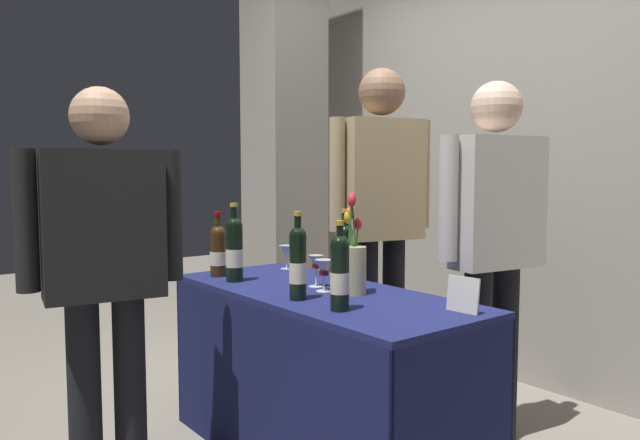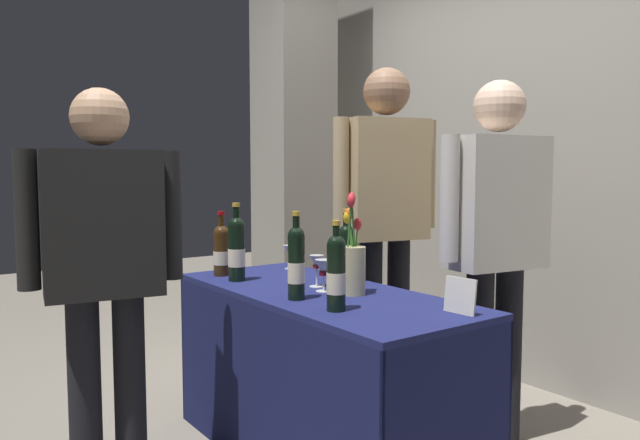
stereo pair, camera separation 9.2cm
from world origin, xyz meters
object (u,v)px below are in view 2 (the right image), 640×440
(concrete_pillar, at_px, (293,98))
(taster_foreground_right, at_px, (104,256))
(featured_wine_bottle, at_px, (336,272))
(wine_glass_near_taster, at_px, (324,269))
(vendor_presenter, at_px, (497,230))
(wine_glass_near_vendor, at_px, (317,264))
(tasting_table, at_px, (320,345))
(flower_vase, at_px, (353,262))
(wine_glass_mid, at_px, (291,252))
(display_bottle_0, at_px, (237,248))

(concrete_pillar, distance_m, taster_foreground_right, 2.34)
(featured_wine_bottle, relative_size, wine_glass_near_taster, 2.43)
(wine_glass_near_taster, relative_size, vendor_presenter, 0.08)
(wine_glass_near_vendor, distance_m, vendor_presenter, 0.81)
(concrete_pillar, height_order, tasting_table, concrete_pillar)
(tasting_table, xyz_separation_m, wine_glass_near_taster, (0.03, 0.00, 0.33))
(concrete_pillar, distance_m, wine_glass_near_vendor, 1.98)
(featured_wine_bottle, relative_size, vendor_presenter, 0.20)
(featured_wine_bottle, height_order, flower_vase, flower_vase)
(wine_glass_near_taster, bearing_deg, taster_foreground_right, -109.17)
(concrete_pillar, relative_size, wine_glass_near_vendor, 25.23)
(wine_glass_near_vendor, xyz_separation_m, wine_glass_mid, (-0.48, 0.18, -0.01))
(concrete_pillar, distance_m, tasting_table, 2.23)
(wine_glass_near_vendor, bearing_deg, display_bottle_0, -147.89)
(tasting_table, distance_m, wine_glass_near_taster, 0.33)
(tasting_table, distance_m, wine_glass_mid, 0.67)
(concrete_pillar, distance_m, display_bottle_0, 1.83)
(display_bottle_0, height_order, wine_glass_mid, display_bottle_0)
(concrete_pillar, relative_size, wine_glass_mid, 28.63)
(wine_glass_near_vendor, bearing_deg, taster_foreground_right, -102.19)
(flower_vase, distance_m, taster_foreground_right, 0.97)
(featured_wine_bottle, relative_size, taster_foreground_right, 0.21)
(wine_glass_near_vendor, height_order, flower_vase, flower_vase)
(featured_wine_bottle, distance_m, wine_glass_mid, 0.96)
(wine_glass_near_vendor, distance_m, wine_glass_near_taster, 0.11)
(tasting_table, relative_size, display_bottle_0, 4.12)
(featured_wine_bottle, distance_m, wine_glass_near_taster, 0.35)
(wine_glass_mid, height_order, taster_foreground_right, taster_foreground_right)
(concrete_pillar, xyz_separation_m, wine_glass_mid, (1.04, -0.71, -0.94))
(tasting_table, distance_m, flower_vase, 0.40)
(taster_foreground_right, bearing_deg, flower_vase, -14.68)
(vendor_presenter, bearing_deg, tasting_table, -18.21)
(display_bottle_0, height_order, flower_vase, flower_vase)
(vendor_presenter, bearing_deg, flower_vase, -9.72)
(wine_glass_near_taster, relative_size, flower_vase, 0.32)
(wine_glass_mid, xyz_separation_m, taster_foreground_right, (0.29, -1.03, 0.10))
(featured_wine_bottle, xyz_separation_m, vendor_presenter, (0.03, 0.87, 0.10))
(featured_wine_bottle, height_order, vendor_presenter, vendor_presenter)
(wine_glass_near_vendor, bearing_deg, flower_vase, 6.86)
(display_bottle_0, distance_m, vendor_presenter, 1.17)
(wine_glass_near_vendor, xyz_separation_m, wine_glass_near_taster, (0.10, -0.04, -0.01))
(concrete_pillar, xyz_separation_m, featured_wine_bottle, (1.92, -1.09, -0.88))
(concrete_pillar, xyz_separation_m, vendor_presenter, (1.95, -0.22, -0.78))
(tasting_table, xyz_separation_m, wine_glass_mid, (-0.55, 0.21, 0.32))
(wine_glass_mid, bearing_deg, concrete_pillar, 145.72)
(display_bottle_0, height_order, wine_glass_near_vendor, display_bottle_0)
(featured_wine_bottle, distance_m, flower_vase, 0.30)
(flower_vase, bearing_deg, taster_foreground_right, -114.56)
(tasting_table, bearing_deg, wine_glass_near_vendor, 154.07)
(flower_vase, relative_size, vendor_presenter, 0.26)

